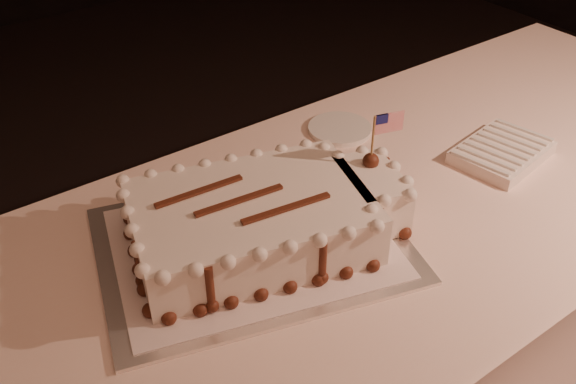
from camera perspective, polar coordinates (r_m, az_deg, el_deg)
banquet_table at (r=1.47m, az=2.23°, el=-14.89°), size 2.40×0.80×0.75m
cake_board at (r=1.16m, az=-3.20°, el=-4.73°), size 0.63×0.54×0.01m
doily at (r=1.16m, az=-3.20°, el=-4.54°), size 0.57×0.49×0.00m
sheet_cake at (r=1.13m, az=-1.91°, el=-2.33°), size 0.54×0.39×0.20m
napkin_stack at (r=1.46m, az=18.48°, el=3.37°), size 0.23×0.18×0.03m
side_plate at (r=1.50m, az=4.62°, el=5.62°), size 0.15×0.15×0.01m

